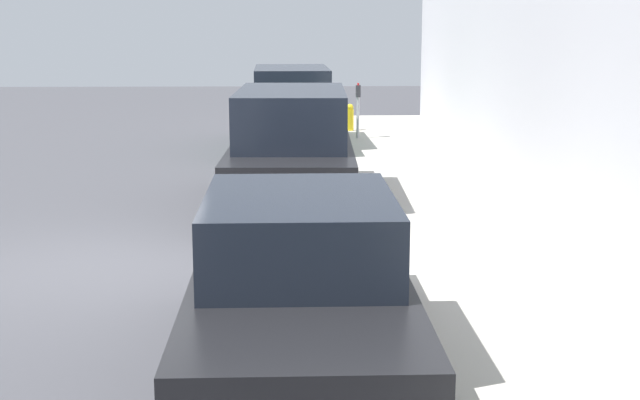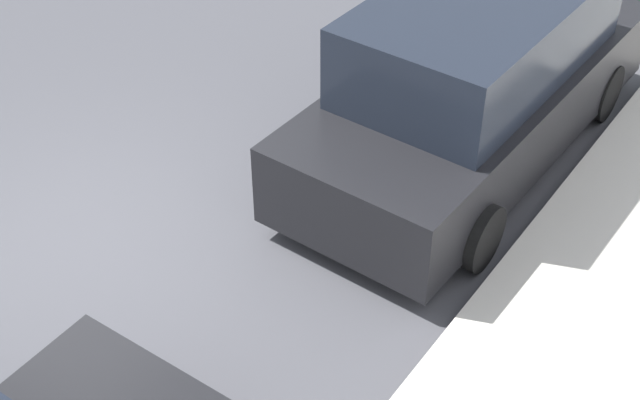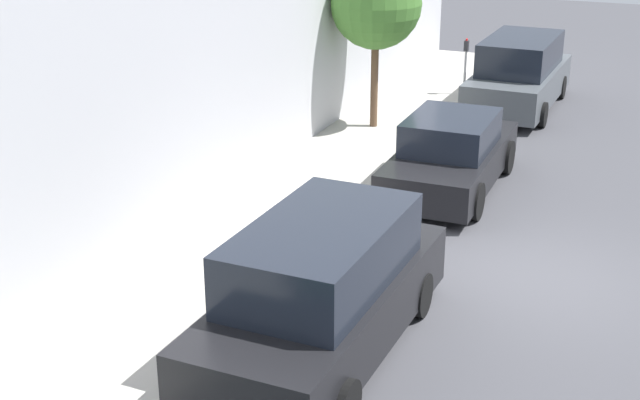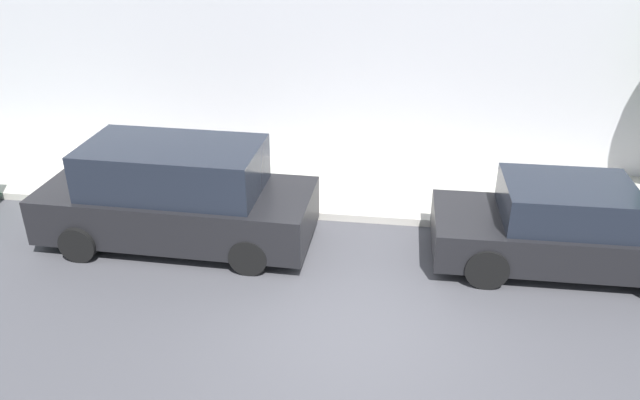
{
  "view_description": "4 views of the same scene",
  "coord_description": "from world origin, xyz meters",
  "views": [
    {
      "loc": [
        2.41,
        -10.66,
        2.98
      ],
      "look_at": [
        2.69,
        -0.9,
        1.0
      ],
      "focal_mm": 50.0,
      "sensor_mm": 36.0,
      "label": 1
    },
    {
      "loc": [
        5.6,
        -3.94,
        5.71
      ],
      "look_at": [
        2.24,
        0.81,
        1.0
      ],
      "focal_mm": 50.0,
      "sensor_mm": 36.0,
      "label": 2
    },
    {
      "loc": [
        -1.68,
        13.12,
        6.29
      ],
      "look_at": [
        3.61,
        0.54,
        1.0
      ],
      "focal_mm": 50.0,
      "sensor_mm": 36.0,
      "label": 3
    },
    {
      "loc": [
        -7.25,
        -0.51,
        5.87
      ],
      "look_at": [
        2.4,
        0.81,
        1.0
      ],
      "focal_mm": 35.0,
      "sensor_mm": 36.0,
      "label": 4
    }
  ],
  "objects": [
    {
      "name": "ground_plane",
      "position": [
        0.0,
        0.0,
        0.0
      ],
      "size": [
        60.0,
        60.0,
        0.0
      ],
      "primitive_type": "plane",
      "color": "#424247"
    },
    {
      "name": "parked_minivan_third",
      "position": [
        2.36,
        3.41,
        0.92
      ],
      "size": [
        2.02,
        4.95,
        1.9
      ],
      "color": "black",
      "rests_on": "ground_plane"
    }
  ]
}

